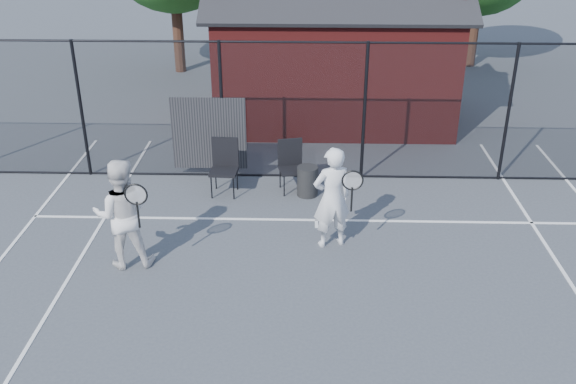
{
  "coord_description": "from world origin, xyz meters",
  "views": [
    {
      "loc": [
        -0.25,
        -7.85,
        5.93
      ],
      "look_at": [
        -0.52,
        1.98,
        1.1
      ],
      "focal_mm": 40.0,
      "sensor_mm": 36.0,
      "label": 1
    }
  ],
  "objects_px": {
    "clubhouse": "(334,59)",
    "player_front": "(332,198)",
    "player_back": "(122,214)",
    "chair_right": "(292,168)",
    "chair_left": "(224,169)",
    "waste_bin": "(307,181)"
  },
  "relations": [
    {
      "from": "clubhouse",
      "to": "player_front",
      "type": "relative_size",
      "value": 3.47
    },
    {
      "from": "player_front",
      "to": "chair_left",
      "type": "xyz_separation_m",
      "value": [
        -2.14,
        2.0,
        -0.37
      ]
    },
    {
      "from": "chair_left",
      "to": "chair_right",
      "type": "bearing_deg",
      "value": 11.08
    },
    {
      "from": "player_back",
      "to": "chair_left",
      "type": "bearing_deg",
      "value": 63.72
    },
    {
      "from": "clubhouse",
      "to": "player_back",
      "type": "relative_size",
      "value": 3.39
    },
    {
      "from": "clubhouse",
      "to": "chair_right",
      "type": "bearing_deg",
      "value": -101.96
    },
    {
      "from": "chair_left",
      "to": "player_back",
      "type": "bearing_deg",
      "value": -112.59
    },
    {
      "from": "player_back",
      "to": "chair_right",
      "type": "distance_m",
      "value": 4.02
    },
    {
      "from": "chair_right",
      "to": "waste_bin",
      "type": "relative_size",
      "value": 1.69
    },
    {
      "from": "player_front",
      "to": "chair_left",
      "type": "height_order",
      "value": "player_front"
    },
    {
      "from": "clubhouse",
      "to": "chair_right",
      "type": "xyz_separation_m",
      "value": [
        -1.0,
        -4.72,
        -1.07
      ]
    },
    {
      "from": "player_front",
      "to": "chair_right",
      "type": "distance_m",
      "value": 2.34
    },
    {
      "from": "waste_bin",
      "to": "clubhouse",
      "type": "bearing_deg",
      "value": 82.12
    },
    {
      "from": "chair_left",
      "to": "clubhouse",
      "type": "bearing_deg",
      "value": 67.62
    },
    {
      "from": "player_back",
      "to": "chair_left",
      "type": "distance_m",
      "value": 3.06
    },
    {
      "from": "clubhouse",
      "to": "player_front",
      "type": "height_order",
      "value": "clubhouse"
    },
    {
      "from": "player_front",
      "to": "waste_bin",
      "type": "distance_m",
      "value": 2.14
    },
    {
      "from": "clubhouse",
      "to": "waste_bin",
      "type": "bearing_deg",
      "value": -97.88
    },
    {
      "from": "clubhouse",
      "to": "player_back",
      "type": "bearing_deg",
      "value": -116.14
    },
    {
      "from": "clubhouse",
      "to": "waste_bin",
      "type": "height_order",
      "value": "clubhouse"
    },
    {
      "from": "player_front",
      "to": "chair_right",
      "type": "bearing_deg",
      "value": 108.78
    },
    {
      "from": "player_front",
      "to": "player_back",
      "type": "bearing_deg",
      "value": -168.21
    }
  ]
}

